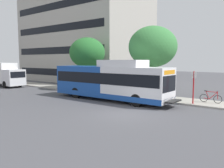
{
  "coord_description": "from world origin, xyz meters",
  "views": [
    {
      "loc": [
        -12.53,
        -8.59,
        3.63
      ],
      "look_at": [
        2.89,
        3.4,
        1.6
      ],
      "focal_mm": 36.97,
      "sensor_mm": 36.0,
      "label": 1
    }
  ],
  "objects_px": {
    "transit_bus": "(110,81)",
    "street_tree_near_stop": "(153,47)",
    "bus_stop_sign_pole": "(193,85)",
    "street_tree_mid_block": "(87,53)",
    "bicycle_parked": "(211,98)",
    "box_truck_background": "(4,74)"
  },
  "relations": [
    {
      "from": "bicycle_parked",
      "to": "transit_bus",
      "type": "bearing_deg",
      "value": 113.89
    },
    {
      "from": "transit_bus",
      "to": "street_tree_near_stop",
      "type": "distance_m",
      "value": 5.79
    },
    {
      "from": "bicycle_parked",
      "to": "bus_stop_sign_pole",
      "type": "bearing_deg",
      "value": 143.42
    },
    {
      "from": "street_tree_near_stop",
      "to": "street_tree_mid_block",
      "type": "bearing_deg",
      "value": 90.64
    },
    {
      "from": "bus_stop_sign_pole",
      "to": "street_tree_mid_block",
      "type": "bearing_deg",
      "value": 81.02
    },
    {
      "from": "street_tree_near_stop",
      "to": "bus_stop_sign_pole",
      "type": "bearing_deg",
      "value": -114.9
    },
    {
      "from": "transit_bus",
      "to": "bus_stop_sign_pole",
      "type": "height_order",
      "value": "transit_bus"
    },
    {
      "from": "bicycle_parked",
      "to": "street_tree_mid_block",
      "type": "distance_m",
      "value": 15.33
    },
    {
      "from": "transit_bus",
      "to": "bus_stop_sign_pole",
      "type": "relative_size",
      "value": 4.71
    },
    {
      "from": "bus_stop_sign_pole",
      "to": "bicycle_parked",
      "type": "bearing_deg",
      "value": -36.58
    },
    {
      "from": "bicycle_parked",
      "to": "box_truck_background",
      "type": "relative_size",
      "value": 0.25
    },
    {
      "from": "street_tree_near_stop",
      "to": "box_truck_background",
      "type": "distance_m",
      "value": 21.26
    },
    {
      "from": "bus_stop_sign_pole",
      "to": "box_truck_background",
      "type": "height_order",
      "value": "box_truck_background"
    },
    {
      "from": "transit_bus",
      "to": "street_tree_near_stop",
      "type": "bearing_deg",
      "value": -23.57
    },
    {
      "from": "street_tree_mid_block",
      "to": "street_tree_near_stop",
      "type": "bearing_deg",
      "value": -89.36
    },
    {
      "from": "bus_stop_sign_pole",
      "to": "street_tree_mid_block",
      "type": "distance_m",
      "value": 14.25
    },
    {
      "from": "bicycle_parked",
      "to": "street_tree_near_stop",
      "type": "distance_m",
      "value": 7.42
    },
    {
      "from": "transit_bus",
      "to": "box_truck_background",
      "type": "bearing_deg",
      "value": 90.98
    },
    {
      "from": "transit_bus",
      "to": "bicycle_parked",
      "type": "bearing_deg",
      "value": -66.11
    },
    {
      "from": "transit_bus",
      "to": "street_tree_near_stop",
      "type": "relative_size",
      "value": 1.79
    },
    {
      "from": "street_tree_mid_block",
      "to": "bus_stop_sign_pole",
      "type": "bearing_deg",
      "value": -98.98
    },
    {
      "from": "street_tree_near_stop",
      "to": "box_truck_background",
      "type": "bearing_deg",
      "value": 102.97
    }
  ]
}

